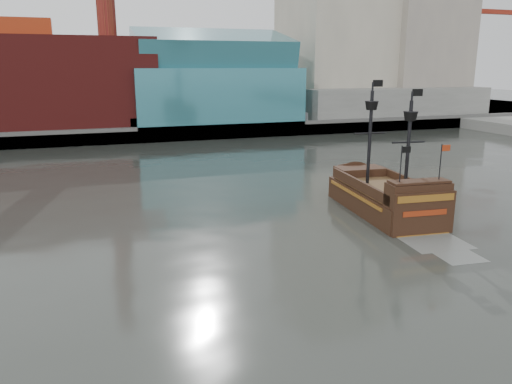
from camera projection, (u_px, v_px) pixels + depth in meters
name	position (u px, v px, depth m)	size (l,w,h in m)	color
ground	(362.00, 304.00, 26.83)	(400.00, 400.00, 0.00)	#262924
promenade_far	(146.00, 119.00, 110.80)	(220.00, 60.00, 2.00)	slate
seawall	(168.00, 134.00, 83.72)	(220.00, 1.00, 2.60)	#4C4C49
skyline	(171.00, 3.00, 99.85)	(149.00, 45.00, 62.00)	#796349
crane_a	(472.00, 37.00, 122.21)	(22.50, 4.00, 32.25)	slate
crane_b	(473.00, 54.00, 135.29)	(19.10, 4.00, 26.25)	slate
pirate_ship	(385.00, 200.00, 43.21)	(6.37, 16.55, 12.09)	black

